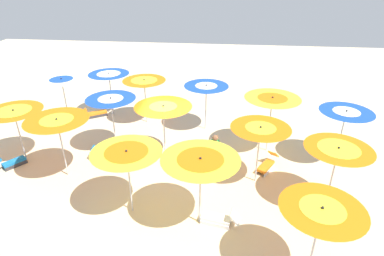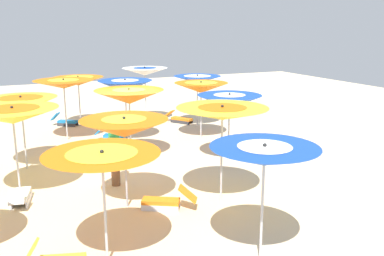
{
  "view_description": "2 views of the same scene",
  "coord_description": "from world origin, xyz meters",
  "px_view_note": "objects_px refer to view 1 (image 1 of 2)",
  "views": [
    {
      "loc": [
        -10.72,
        -1.85,
        7.11
      ],
      "look_at": [
        0.41,
        -0.64,
        1.34
      ],
      "focal_mm": 30.17,
      "sensor_mm": 36.0,
      "label": 1
    },
    {
      "loc": [
        -3.4,
        -12.39,
        4.27
      ],
      "look_at": [
        1.87,
        -0.71,
        1.15
      ],
      "focal_mm": 39.52,
      "sensor_mm": 36.0,
      "label": 2
    }
  ],
  "objects_px": {
    "beach_umbrella_6": "(111,103)",
    "lounger_2": "(267,164)",
    "beach_umbrella_12": "(206,90)",
    "lounger_3": "(331,217)",
    "beach_umbrella_2": "(127,157)",
    "beach_umbrella_0": "(14,115)",
    "lounger_1": "(219,219)",
    "beach_umbrella_11": "(144,84)",
    "beach_umbrella_13": "(272,101)",
    "lounger_5": "(95,113)",
    "beach_umbrella_4": "(321,216)",
    "lounger_4": "(104,150)",
    "beachgoer_0": "(215,155)",
    "beach_umbrella_8": "(260,133)",
    "beach_umbrella_14": "(346,116)",
    "beach_umbrella_9": "(338,153)",
    "beach_umbrella_10": "(109,77)",
    "beach_umbrella_7": "(163,112)",
    "beach_umbrella_5": "(62,83)",
    "lounger_0": "(11,162)",
    "beach_umbrella_3": "(200,165)",
    "beach_umbrella_1": "(57,124)"
  },
  "relations": [
    {
      "from": "beachgoer_0",
      "to": "beach_umbrella_8",
      "type": "bearing_deg",
      "value": -112.57
    },
    {
      "from": "beach_umbrella_12",
      "to": "beachgoer_0",
      "type": "bearing_deg",
      "value": -171.2
    },
    {
      "from": "beach_umbrella_2",
      "to": "lounger_3",
      "type": "xyz_separation_m",
      "value": [
        0.15,
        -6.17,
        -1.8
      ]
    },
    {
      "from": "beach_umbrella_10",
      "to": "beach_umbrella_5",
      "type": "bearing_deg",
      "value": 140.53
    },
    {
      "from": "lounger_1",
      "to": "beach_umbrella_7",
      "type": "bearing_deg",
      "value": -44.97
    },
    {
      "from": "beach_umbrella_11",
      "to": "lounger_3",
      "type": "xyz_separation_m",
      "value": [
        -6.26,
        -7.21,
        -1.78
      ]
    },
    {
      "from": "lounger_5",
      "to": "beach_umbrella_12",
      "type": "bearing_deg",
      "value": -40.65
    },
    {
      "from": "beachgoer_0",
      "to": "lounger_3",
      "type": "bearing_deg",
      "value": -137.03
    },
    {
      "from": "beach_umbrella_0",
      "to": "beach_umbrella_6",
      "type": "relative_size",
      "value": 0.92
    },
    {
      "from": "beach_umbrella_0",
      "to": "lounger_1",
      "type": "bearing_deg",
      "value": -109.67
    },
    {
      "from": "lounger_5",
      "to": "beach_umbrella_14",
      "type": "bearing_deg",
      "value": -48.7
    },
    {
      "from": "beach_umbrella_11",
      "to": "lounger_2",
      "type": "xyz_separation_m",
      "value": [
        -3.58,
        -5.57,
        -1.77
      ]
    },
    {
      "from": "beach_umbrella_11",
      "to": "beach_umbrella_2",
      "type": "bearing_deg",
      "value": -170.74
    },
    {
      "from": "beach_umbrella_2",
      "to": "beach_umbrella_11",
      "type": "xyz_separation_m",
      "value": [
        6.41,
        1.05,
        -0.02
      ]
    },
    {
      "from": "beach_umbrella_12",
      "to": "lounger_3",
      "type": "distance_m",
      "value": 7.43
    },
    {
      "from": "beach_umbrella_0",
      "to": "beach_umbrella_3",
      "type": "distance_m",
      "value": 7.86
    },
    {
      "from": "beach_umbrella_4",
      "to": "beach_umbrella_11",
      "type": "bearing_deg",
      "value": 36.44
    },
    {
      "from": "beach_umbrella_5",
      "to": "beach_umbrella_8",
      "type": "distance_m",
      "value": 9.19
    },
    {
      "from": "lounger_3",
      "to": "beach_umbrella_12",
      "type": "bearing_deg",
      "value": 53.05
    },
    {
      "from": "beach_umbrella_0",
      "to": "lounger_1",
      "type": "height_order",
      "value": "beach_umbrella_0"
    },
    {
      "from": "beach_umbrella_6",
      "to": "beach_umbrella_14",
      "type": "xyz_separation_m",
      "value": [
        0.04,
        -9.0,
        -0.1
      ]
    },
    {
      "from": "beach_umbrella_8",
      "to": "beach_umbrella_10",
      "type": "height_order",
      "value": "beach_umbrella_8"
    },
    {
      "from": "beach_umbrella_1",
      "to": "beach_umbrella_2",
      "type": "distance_m",
      "value": 3.36
    },
    {
      "from": "beach_umbrella_12",
      "to": "beach_umbrella_7",
      "type": "bearing_deg",
      "value": 153.09
    },
    {
      "from": "lounger_3",
      "to": "beach_umbrella_2",
      "type": "bearing_deg",
      "value": 108.34
    },
    {
      "from": "beach_umbrella_4",
      "to": "lounger_2",
      "type": "distance_m",
      "value": 5.07
    },
    {
      "from": "beach_umbrella_2",
      "to": "beachgoer_0",
      "type": "relative_size",
      "value": 1.3
    },
    {
      "from": "lounger_2",
      "to": "lounger_5",
      "type": "height_order",
      "value": "lounger_2"
    },
    {
      "from": "beach_umbrella_2",
      "to": "lounger_2",
      "type": "height_order",
      "value": "beach_umbrella_2"
    },
    {
      "from": "lounger_3",
      "to": "lounger_4",
      "type": "bearing_deg",
      "value": 86.71
    },
    {
      "from": "beach_umbrella_12",
      "to": "lounger_4",
      "type": "bearing_deg",
      "value": 124.92
    },
    {
      "from": "beach_umbrella_10",
      "to": "beach_umbrella_9",
      "type": "bearing_deg",
      "value": -123.53
    },
    {
      "from": "beach_umbrella_14",
      "to": "beach_umbrella_12",
      "type": "bearing_deg",
      "value": 66.89
    },
    {
      "from": "beach_umbrella_6",
      "to": "lounger_2",
      "type": "bearing_deg",
      "value": -97.43
    },
    {
      "from": "lounger_4",
      "to": "beach_umbrella_7",
      "type": "bearing_deg",
      "value": -61.16
    },
    {
      "from": "beach_umbrella_14",
      "to": "beachgoer_0",
      "type": "distance_m",
      "value": 5.14
    },
    {
      "from": "lounger_2",
      "to": "beach_umbrella_3",
      "type": "bearing_deg",
      "value": -6.32
    },
    {
      "from": "beach_umbrella_8",
      "to": "lounger_1",
      "type": "xyz_separation_m",
      "value": [
        -2.33,
        1.25,
        -1.77
      ]
    },
    {
      "from": "beach_umbrella_4",
      "to": "lounger_4",
      "type": "bearing_deg",
      "value": 54.65
    },
    {
      "from": "beach_umbrella_14",
      "to": "lounger_1",
      "type": "distance_m",
      "value": 6.29
    },
    {
      "from": "beach_umbrella_5",
      "to": "beach_umbrella_9",
      "type": "relative_size",
      "value": 1.16
    },
    {
      "from": "lounger_5",
      "to": "beach_umbrella_9",
      "type": "bearing_deg",
      "value": -62.91
    },
    {
      "from": "beach_umbrella_12",
      "to": "beach_umbrella_13",
      "type": "bearing_deg",
      "value": -122.32
    },
    {
      "from": "lounger_5",
      "to": "beachgoer_0",
      "type": "relative_size",
      "value": 0.76
    },
    {
      "from": "beach_umbrella_5",
      "to": "lounger_3",
      "type": "relative_size",
      "value": 2.3
    },
    {
      "from": "beach_umbrella_4",
      "to": "lounger_0",
      "type": "relative_size",
      "value": 1.97
    },
    {
      "from": "lounger_2",
      "to": "lounger_5",
      "type": "bearing_deg",
      "value": -84.44
    },
    {
      "from": "beach_umbrella_13",
      "to": "lounger_2",
      "type": "distance_m",
      "value": 2.48
    },
    {
      "from": "beach_umbrella_2",
      "to": "beach_umbrella_7",
      "type": "distance_m",
      "value": 3.2
    },
    {
      "from": "beach_umbrella_11",
      "to": "beach_umbrella_12",
      "type": "bearing_deg",
      "value": -98.26
    }
  ]
}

